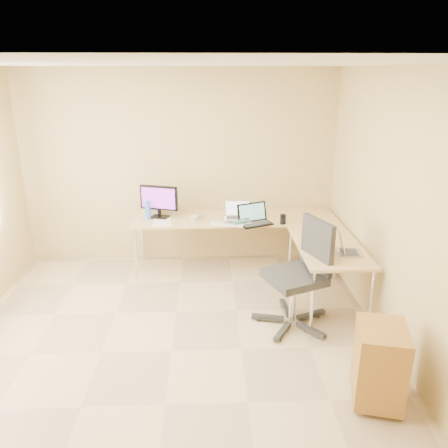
{
  "coord_description": "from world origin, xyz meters",
  "views": [
    {
      "loc": [
        0.36,
        -3.57,
        2.56
      ],
      "look_at": [
        0.55,
        1.1,
        0.9
      ],
      "focal_mm": 35.01,
      "sensor_mm": 36.0,
      "label": 1
    }
  ],
  "objects_px": {
    "desk_return": "(326,274)",
    "keyboard": "(227,224)",
    "desk_main": "(235,243)",
    "desk_fan": "(172,203)",
    "mug": "(194,219)",
    "water_bottle": "(148,210)",
    "laptop_black": "(256,215)",
    "laptop_center": "(238,210)",
    "cabinet": "(379,363)",
    "office_chair": "(294,282)",
    "monitor": "(159,202)",
    "laptop_return": "(350,245)"
  },
  "relations": [
    {
      "from": "keyboard",
      "to": "laptop_center",
      "type": "bearing_deg",
      "value": 46.57
    },
    {
      "from": "desk_main",
      "to": "desk_return",
      "type": "height_order",
      "value": "same"
    },
    {
      "from": "desk_main",
      "to": "cabinet",
      "type": "xyz_separation_m",
      "value": [
        0.98,
        -2.59,
        -0.01
      ]
    },
    {
      "from": "keyboard",
      "to": "laptop_black",
      "type": "bearing_deg",
      "value": 21.07
    },
    {
      "from": "laptop_black",
      "to": "laptop_return",
      "type": "distance_m",
      "value": 1.31
    },
    {
      "from": "laptop_black",
      "to": "water_bottle",
      "type": "distance_m",
      "value": 1.39
    },
    {
      "from": "water_bottle",
      "to": "desk_main",
      "type": "bearing_deg",
      "value": 1.9
    },
    {
      "from": "desk_return",
      "to": "office_chair",
      "type": "xyz_separation_m",
      "value": [
        -0.46,
        -0.43,
        0.14
      ]
    },
    {
      "from": "laptop_return",
      "to": "office_chair",
      "type": "bearing_deg",
      "value": 112.92
    },
    {
      "from": "laptop_black",
      "to": "desk_fan",
      "type": "height_order",
      "value": "desk_fan"
    },
    {
      "from": "desk_return",
      "to": "monitor",
      "type": "bearing_deg",
      "value": 152.6
    },
    {
      "from": "water_bottle",
      "to": "desk_fan",
      "type": "relative_size",
      "value": 0.85
    },
    {
      "from": "keyboard",
      "to": "mug",
      "type": "relative_size",
      "value": 4.55
    },
    {
      "from": "cabinet",
      "to": "laptop_return",
      "type": "bearing_deg",
      "value": 97.74
    },
    {
      "from": "laptop_center",
      "to": "water_bottle",
      "type": "xyz_separation_m",
      "value": [
        -1.14,
        0.19,
        -0.04
      ]
    },
    {
      "from": "desk_main",
      "to": "laptop_black",
      "type": "relative_size",
      "value": 6.63
    },
    {
      "from": "monitor",
      "to": "mug",
      "type": "xyz_separation_m",
      "value": [
        0.45,
        -0.22,
        -0.17
      ]
    },
    {
      "from": "water_bottle",
      "to": "desk_fan",
      "type": "bearing_deg",
      "value": 39.03
    },
    {
      "from": "desk_fan",
      "to": "monitor",
      "type": "bearing_deg",
      "value": -121.07
    },
    {
      "from": "monitor",
      "to": "keyboard",
      "type": "relative_size",
      "value": 1.17
    },
    {
      "from": "desk_main",
      "to": "office_chair",
      "type": "bearing_deg",
      "value": -70.18
    },
    {
      "from": "desk_return",
      "to": "laptop_center",
      "type": "xyz_separation_m",
      "value": [
        -0.96,
        0.77,
        0.53
      ]
    },
    {
      "from": "desk_main",
      "to": "keyboard",
      "type": "distance_m",
      "value": 0.49
    },
    {
      "from": "mug",
      "to": "cabinet",
      "type": "relative_size",
      "value": 0.15
    },
    {
      "from": "keyboard",
      "to": "laptop_return",
      "type": "xyz_separation_m",
      "value": [
        1.24,
        -0.95,
        0.09
      ]
    },
    {
      "from": "laptop_black",
      "to": "office_chair",
      "type": "xyz_separation_m",
      "value": [
        0.28,
        -1.14,
        -0.36
      ]
    },
    {
      "from": "laptop_center",
      "to": "desk_fan",
      "type": "xyz_separation_m",
      "value": [
        -0.85,
        0.43,
        -0.02
      ]
    },
    {
      "from": "desk_main",
      "to": "office_chair",
      "type": "relative_size",
      "value": 2.31
    },
    {
      "from": "desk_main",
      "to": "desk_fan",
      "type": "xyz_separation_m",
      "value": [
        -0.83,
        0.2,
        0.51
      ]
    },
    {
      "from": "desk_fan",
      "to": "keyboard",
      "type": "bearing_deg",
      "value": -26.45
    },
    {
      "from": "desk_main",
      "to": "laptop_black",
      "type": "height_order",
      "value": "laptop_black"
    },
    {
      "from": "water_bottle",
      "to": "office_chair",
      "type": "bearing_deg",
      "value": -40.26
    },
    {
      "from": "desk_return",
      "to": "desk_main",
      "type": "bearing_deg",
      "value": 134.27
    },
    {
      "from": "office_chair",
      "to": "desk_return",
      "type": "bearing_deg",
      "value": 20.31
    },
    {
      "from": "desk_main",
      "to": "mug",
      "type": "xyz_separation_m",
      "value": [
        -0.53,
        -0.2,
        0.41
      ]
    },
    {
      "from": "desk_main",
      "to": "desk_fan",
      "type": "bearing_deg",
      "value": 166.51
    },
    {
      "from": "laptop_black",
      "to": "laptop_center",
      "type": "bearing_deg",
      "value": 142.39
    },
    {
      "from": "desk_return",
      "to": "keyboard",
      "type": "bearing_deg",
      "value": 147.23
    },
    {
      "from": "laptop_return",
      "to": "cabinet",
      "type": "xyz_separation_m",
      "value": [
        -0.14,
        -1.34,
        -0.47
      ]
    },
    {
      "from": "monitor",
      "to": "keyboard",
      "type": "bearing_deg",
      "value": -3.17
    },
    {
      "from": "laptop_black",
      "to": "desk_fan",
      "type": "distance_m",
      "value": 1.18
    },
    {
      "from": "desk_main",
      "to": "monitor",
      "type": "distance_m",
      "value": 1.14
    },
    {
      "from": "mug",
      "to": "water_bottle",
      "type": "bearing_deg",
      "value": 164.65
    },
    {
      "from": "laptop_center",
      "to": "water_bottle",
      "type": "distance_m",
      "value": 1.16
    },
    {
      "from": "laptop_black",
      "to": "keyboard",
      "type": "height_order",
      "value": "laptop_black"
    },
    {
      "from": "mug",
      "to": "cabinet",
      "type": "xyz_separation_m",
      "value": [
        1.51,
        -2.39,
        -0.41
      ]
    },
    {
      "from": "laptop_black",
      "to": "desk_fan",
      "type": "bearing_deg",
      "value": 132.86
    },
    {
      "from": "laptop_center",
      "to": "cabinet",
      "type": "distance_m",
      "value": 2.6
    },
    {
      "from": "office_chair",
      "to": "laptop_black",
      "type": "bearing_deg",
      "value": 81.2
    },
    {
      "from": "laptop_center",
      "to": "office_chair",
      "type": "height_order",
      "value": "office_chair"
    }
  ]
}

